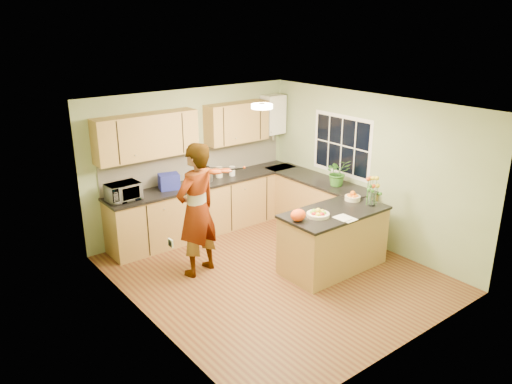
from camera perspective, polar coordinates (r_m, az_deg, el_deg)
floor at (r=7.54m, az=2.05°, el=-9.32°), size 4.50×4.50×0.00m
ceiling at (r=6.72m, az=2.31°, el=9.76°), size 4.00×4.50×0.02m
wall_back at (r=8.79m, az=-7.32°, el=3.54°), size 4.00×0.02×2.50m
wall_front at (r=5.64m, az=17.15°, el=-6.37°), size 4.00×0.02×2.50m
wall_left at (r=6.03m, az=-12.58°, el=-4.25°), size 0.02×4.50×2.50m
wall_right at (r=8.40m, az=12.68°, el=2.49°), size 0.02×4.50×2.50m
back_counter at (r=8.84m, az=-5.55°, el=-1.62°), size 3.64×0.62×0.94m
right_counter at (r=8.97m, az=6.93°, el=-1.35°), size 0.62×2.24×0.94m
splashback at (r=8.84m, az=-6.70°, el=3.32°), size 3.60×0.02×0.52m
upper_cabinets at (r=8.42m, az=-7.93°, el=7.03°), size 3.20×0.34×0.70m
boiler at (r=9.48m, az=1.96°, el=8.85°), size 0.40×0.30×0.86m
window_right at (r=8.70m, az=9.76°, el=5.29°), size 0.01×1.30×1.05m
light_switch at (r=5.52m, az=-9.73°, el=-5.75°), size 0.02×0.09×0.09m
ceiling_lamp at (r=6.95m, az=0.69°, el=9.77°), size 0.30×0.30×0.07m
peninsula_island at (r=7.60m, az=8.83°, el=-5.39°), size 1.62×0.83×0.93m
fruit_dish at (r=7.17m, az=7.11°, el=-2.43°), size 0.33×0.33×0.11m
orange_bowl at (r=7.88m, az=10.99°, el=-0.51°), size 0.24×0.24×0.14m
flower_vase at (r=7.64m, az=13.21°, el=0.78°), size 0.26×0.26×0.49m
orange_bag at (r=6.97m, az=4.85°, el=-2.65°), size 0.25×0.21×0.17m
papers at (r=7.17m, az=10.20°, el=-2.96°), size 0.21×0.29×0.01m
violinist at (r=7.23m, az=-6.78°, el=-2.06°), size 0.82×0.64×1.99m
violin at (r=6.96m, az=-4.62°, el=2.36°), size 0.57×0.50×0.14m
microwave at (r=7.94m, az=-14.94°, el=0.01°), size 0.52×0.36×0.27m
blue_box at (r=8.32m, az=-9.91°, el=1.19°), size 0.37×0.31×0.26m
kettle at (r=8.63m, az=-5.57°, el=2.08°), size 0.17×0.17×0.32m
jar_cream at (r=8.84m, az=-4.22°, el=2.28°), size 0.14×0.14×0.19m
jar_white at (r=8.93m, az=-2.75°, el=2.41°), size 0.14×0.14×0.17m
potted_plant at (r=8.45m, az=9.33°, el=2.23°), size 0.52×0.49×0.46m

